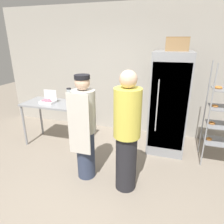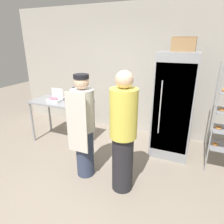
{
  "view_description": "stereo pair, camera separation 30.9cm",
  "coord_description": "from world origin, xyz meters",
  "views": [
    {
      "loc": [
        0.95,
        -2.09,
        2.07
      ],
      "look_at": [
        0.09,
        0.69,
        1.02
      ],
      "focal_mm": 32.0,
      "sensor_mm": 36.0,
      "label": 1
    },
    {
      "loc": [
        1.24,
        -1.98,
        2.07
      ],
      "look_at": [
        0.09,
        0.69,
        1.02
      ],
      "focal_mm": 32.0,
      "sensor_mm": 36.0,
      "label": 2
    }
  ],
  "objects": [
    {
      "name": "ground_plane",
      "position": [
        0.0,
        0.0,
        0.0
      ],
      "size": [
        14.0,
        14.0,
        0.0
      ],
      "primitive_type": "plane",
      "color": "gray"
    },
    {
      "name": "back_wall",
      "position": [
        0.0,
        2.36,
        1.41
      ],
      "size": [
        6.4,
        0.12,
        2.81
      ],
      "primitive_type": "cube",
      "color": "#ADA89E",
      "rests_on": "ground_plane"
    },
    {
      "name": "refrigerator",
      "position": [
        0.91,
        1.64,
        0.94
      ],
      "size": [
        0.67,
        0.75,
        1.89
      ],
      "color": "gray",
      "rests_on": "ground_plane"
    },
    {
      "name": "prep_counter",
      "position": [
        -1.28,
        1.21,
        0.79
      ],
      "size": [
        1.24,
        0.63,
        0.89
      ],
      "color": "gray",
      "rests_on": "ground_plane"
    },
    {
      "name": "donut_box",
      "position": [
        -1.38,
        1.15,
        0.93
      ],
      "size": [
        0.28,
        0.21,
        0.25
      ],
      "color": "white",
      "rests_on": "prep_counter"
    },
    {
      "name": "blender_pitcher",
      "position": [
        -0.99,
        1.31,
        1.02
      ],
      "size": [
        0.12,
        0.12,
        0.3
      ],
      "color": "#99999E",
      "rests_on": "prep_counter"
    },
    {
      "name": "cardboard_storage_box",
      "position": [
        0.95,
        1.72,
        2.0
      ],
      "size": [
        0.39,
        0.29,
        0.23
      ],
      "color": "#937047",
      "rests_on": "refrigerator"
    },
    {
      "name": "person_baker",
      "position": [
        -0.24,
        0.37,
        0.85
      ],
      "size": [
        0.34,
        0.36,
        1.63
      ],
      "color": "#333D56",
      "rests_on": "ground_plane"
    },
    {
      "name": "person_customer",
      "position": [
        0.42,
        0.3,
        0.88
      ],
      "size": [
        0.37,
        0.37,
        1.73
      ],
      "color": "#232328",
      "rests_on": "ground_plane"
    }
  ]
}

